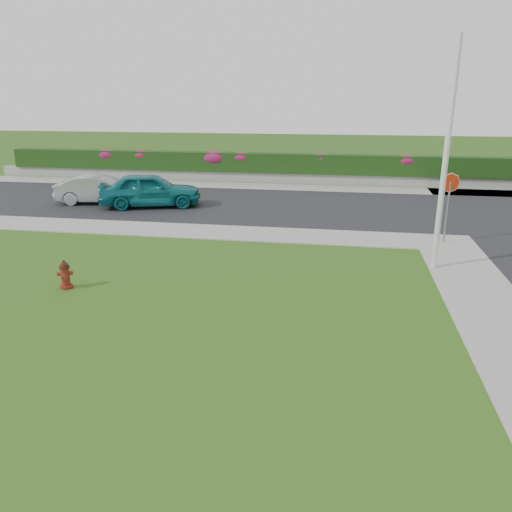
% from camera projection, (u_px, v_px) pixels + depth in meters
% --- Properties ---
extents(ground, '(120.00, 120.00, 0.00)m').
position_uv_depth(ground, '(164.00, 351.00, 10.01)').
color(ground, black).
rests_on(ground, ground).
extents(street_far, '(26.00, 8.00, 0.04)m').
position_uv_depth(street_far, '(165.00, 202.00, 23.95)').
color(street_far, black).
rests_on(street_far, ground).
extents(sidewalk_far, '(24.00, 2.00, 0.04)m').
position_uv_depth(sidewalk_far, '(96.00, 227.00, 19.42)').
color(sidewalk_far, gray).
rests_on(sidewalk_far, ground).
extents(curb_corner, '(2.00, 2.00, 0.04)m').
position_uv_depth(curb_corner, '(445.00, 242.00, 17.32)').
color(curb_corner, gray).
rests_on(curb_corner, ground).
extents(sidewalk_beyond, '(34.00, 2.00, 0.04)m').
position_uv_depth(sidewalk_beyond, '(263.00, 187.00, 27.99)').
color(sidewalk_beyond, gray).
rests_on(sidewalk_beyond, ground).
extents(retaining_wall, '(34.00, 0.40, 0.60)m').
position_uv_depth(retaining_wall, '(267.00, 177.00, 29.32)').
color(retaining_wall, gray).
rests_on(retaining_wall, ground).
extents(hedge, '(32.00, 0.90, 1.10)m').
position_uv_depth(hedge, '(267.00, 163.00, 29.15)').
color(hedge, black).
rests_on(hedge, retaining_wall).
extents(fire_hydrant, '(0.40, 0.38, 0.78)m').
position_uv_depth(fire_hydrant, '(65.00, 275.00, 13.16)').
color(fire_hydrant, '#590F0D').
rests_on(fire_hydrant, ground).
extents(sedan_teal, '(4.85, 3.10, 1.54)m').
position_uv_depth(sedan_teal, '(150.00, 190.00, 22.66)').
color(sedan_teal, '#0D6267').
rests_on(sedan_teal, street_far).
extents(sedan_silver, '(4.20, 2.14, 1.32)m').
position_uv_depth(sedan_silver, '(100.00, 189.00, 23.41)').
color(sedan_silver, '#929599').
rests_on(sedan_silver, street_far).
extents(utility_pole, '(0.16, 0.16, 6.44)m').
position_uv_depth(utility_pole, '(446.00, 159.00, 13.79)').
color(utility_pole, silver).
rests_on(utility_pole, ground).
extents(stop_sign, '(0.65, 0.19, 2.45)m').
position_uv_depth(stop_sign, '(449.00, 192.00, 16.72)').
color(stop_sign, slate).
rests_on(stop_sign, ground).
extents(flower_clump_a, '(1.35, 0.87, 0.67)m').
position_uv_depth(flower_clump_a, '(107.00, 155.00, 30.57)').
color(flower_clump_a, '#A11B57').
rests_on(flower_clump_a, hedge).
extents(flower_clump_b, '(1.23, 0.79, 0.62)m').
position_uv_depth(flower_clump_b, '(142.00, 155.00, 30.20)').
color(flower_clump_b, '#A11B57').
rests_on(flower_clump_b, hedge).
extents(flower_clump_c, '(1.56, 1.01, 0.78)m').
position_uv_depth(flower_clump_c, '(215.00, 158.00, 29.49)').
color(flower_clump_c, '#A11B57').
rests_on(flower_clump_c, hedge).
extents(flower_clump_d, '(1.28, 0.82, 0.64)m').
position_uv_depth(flower_clump_d, '(242.00, 157.00, 29.21)').
color(flower_clump_d, '#A11B57').
rests_on(flower_clump_d, hedge).
extents(flower_clump_e, '(1.11, 0.71, 0.56)m').
position_uv_depth(flower_clump_e, '(321.00, 158.00, 28.45)').
color(flower_clump_e, '#A11B57').
rests_on(flower_clump_e, hedge).
extents(flower_clump_f, '(1.30, 0.83, 0.65)m').
position_uv_depth(flower_clump_f, '(406.00, 161.00, 27.70)').
color(flower_clump_f, '#A11B57').
rests_on(flower_clump_f, hedge).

